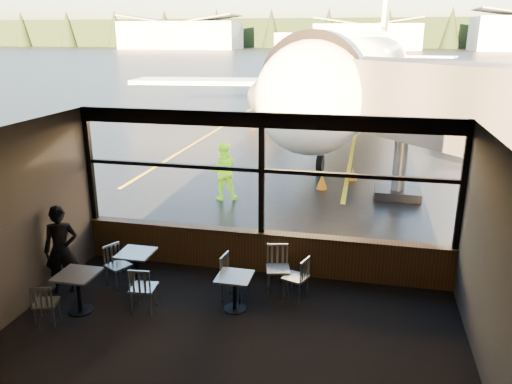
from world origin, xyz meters
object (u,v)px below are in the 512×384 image
(ground_crew, at_px, (223,171))
(cafe_table_mid, at_px, (137,269))
(cone_nose, at_px, (322,182))
(airliner, at_px, (364,26))
(chair_near_e, at_px, (296,278))
(chair_left_s, at_px, (46,303))
(cafe_table_near, at_px, (235,293))
(jet_bridge, at_px, (419,131))
(chair_mid_w, at_px, (118,266))
(cafe_table_left, at_px, (79,293))
(cone_extra, at_px, (353,174))
(cone_wing, at_px, (253,120))
(passenger, at_px, (61,250))
(chair_near_n, at_px, (278,270))
(chair_mid_s, at_px, (144,288))
(chair_near_w, at_px, (234,278))

(ground_crew, bearing_deg, cafe_table_mid, 71.17)
(cone_nose, bearing_deg, airliner, 86.55)
(chair_near_e, xyz_separation_m, chair_left_s, (-4.22, -1.87, -0.04))
(airliner, bearing_deg, cafe_table_near, -88.88)
(jet_bridge, relative_size, chair_mid_w, 11.71)
(cafe_table_left, height_order, cone_nose, cafe_table_left)
(cone_extra, bearing_deg, cafe_table_left, -114.51)
(cone_wing, bearing_deg, airliner, 21.31)
(cafe_table_mid, distance_m, chair_mid_w, 0.39)
(cafe_table_mid, relative_size, cone_wing, 1.45)
(cone_nose, distance_m, cone_extra, 1.64)
(cone_wing, bearing_deg, chair_mid_w, -85.17)
(chair_left_s, relative_size, passenger, 0.46)
(cone_nose, bearing_deg, cafe_table_left, -112.51)
(chair_near_e, bearing_deg, chair_near_n, 79.72)
(ground_crew, bearing_deg, chair_mid_w, 67.65)
(jet_bridge, height_order, chair_mid_s, jet_bridge)
(chair_near_e, height_order, chair_mid_w, chair_near_e)
(chair_mid_w, distance_m, cone_wing, 19.81)
(passenger, bearing_deg, chair_left_s, -94.17)
(cone_nose, xyz_separation_m, cone_wing, (-5.12, 11.94, 0.00))
(cafe_table_mid, bearing_deg, cone_extra, 65.82)
(cafe_table_left, xyz_separation_m, chair_left_s, (-0.34, -0.51, 0.02))
(cafe_table_left, relative_size, ground_crew, 0.43)
(airliner, bearing_deg, chair_left_s, -96.15)
(cafe_table_mid, relative_size, chair_near_n, 0.78)
(cafe_table_left, relative_size, cone_nose, 1.53)
(airliner, distance_m, chair_mid_w, 23.05)
(chair_near_n, bearing_deg, jet_bridge, -129.95)
(cafe_table_left, height_order, chair_near_e, chair_near_e)
(cafe_table_mid, bearing_deg, chair_left_s, -119.07)
(chair_mid_s, xyz_separation_m, chair_left_s, (-1.51, -0.80, -0.06))
(cafe_table_near, distance_m, cafe_table_mid, 2.27)
(chair_near_e, bearing_deg, passenger, 117.66)
(cafe_table_near, height_order, cone_extra, cafe_table_near)
(chair_near_e, height_order, cone_nose, chair_near_e)
(cafe_table_near, bearing_deg, cone_extra, 79.07)
(cafe_table_mid, relative_size, passenger, 0.42)
(chair_mid_w, xyz_separation_m, chair_left_s, (-0.57, -1.61, -0.03))
(chair_mid_w, bearing_deg, jet_bridge, 164.65)
(chair_near_w, bearing_deg, jet_bridge, 157.79)
(chair_mid_s, bearing_deg, chair_near_n, 23.09)
(chair_near_n, xyz_separation_m, chair_mid_s, (-2.31, -1.29, -0.01))
(jet_bridge, height_order, cone_extra, jet_bridge)
(cafe_table_mid, xyz_separation_m, chair_near_w, (2.11, -0.12, 0.09))
(chair_near_n, height_order, chair_left_s, chair_near_n)
(chair_near_w, distance_m, chair_left_s, 3.44)
(chair_near_w, height_order, chair_left_s, chair_near_w)
(cone_nose, height_order, cone_wing, cone_wing)
(chair_mid_s, xyz_separation_m, cone_extra, (3.49, 9.93, -0.24))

